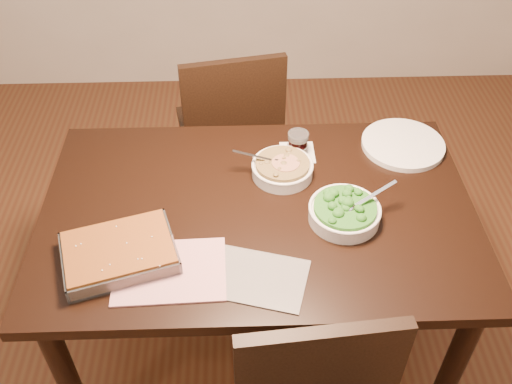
{
  "coord_description": "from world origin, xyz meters",
  "views": [
    {
      "loc": [
        -0.05,
        -1.32,
        2.04
      ],
      "look_at": [
        -0.01,
        0.02,
        0.8
      ],
      "focal_mm": 40.0,
      "sensor_mm": 36.0,
      "label": 1
    }
  ],
  "objects_px": {
    "baking_dish": "(119,253)",
    "chair_far": "(231,128)",
    "table": "(258,228)",
    "broccoli_bowl": "(345,212)",
    "wine_tumbler": "(298,143)",
    "stew_bowl": "(282,168)",
    "dinner_plate": "(403,144)"
  },
  "relations": [
    {
      "from": "baking_dish",
      "to": "chair_far",
      "type": "distance_m",
      "value": 1.05
    },
    {
      "from": "table",
      "to": "baking_dish",
      "type": "xyz_separation_m",
      "value": [
        -0.41,
        -0.2,
        0.12
      ]
    },
    {
      "from": "broccoli_bowl",
      "to": "wine_tumbler",
      "type": "xyz_separation_m",
      "value": [
        -0.12,
        0.34,
        0.02
      ]
    },
    {
      "from": "wine_tumbler",
      "to": "stew_bowl",
      "type": "bearing_deg",
      "value": -118.25
    },
    {
      "from": "stew_bowl",
      "to": "wine_tumbler",
      "type": "height_order",
      "value": "wine_tumbler"
    },
    {
      "from": "broccoli_bowl",
      "to": "wine_tumbler",
      "type": "bearing_deg",
      "value": 109.2
    },
    {
      "from": "broccoli_bowl",
      "to": "table",
      "type": "bearing_deg",
      "value": 167.31
    },
    {
      "from": "table",
      "to": "dinner_plate",
      "type": "distance_m",
      "value": 0.63
    },
    {
      "from": "wine_tumbler",
      "to": "chair_far",
      "type": "relative_size",
      "value": 0.09
    },
    {
      "from": "table",
      "to": "baking_dish",
      "type": "relative_size",
      "value": 3.72
    },
    {
      "from": "dinner_plate",
      "to": "chair_far",
      "type": "bearing_deg",
      "value": 143.99
    },
    {
      "from": "table",
      "to": "baking_dish",
      "type": "height_order",
      "value": "baking_dish"
    },
    {
      "from": "broccoli_bowl",
      "to": "chair_far",
      "type": "bearing_deg",
      "value": 113.9
    },
    {
      "from": "stew_bowl",
      "to": "table",
      "type": "bearing_deg",
      "value": -118.98
    },
    {
      "from": "table",
      "to": "wine_tumbler",
      "type": "bearing_deg",
      "value": 61.33
    },
    {
      "from": "chair_far",
      "to": "wine_tumbler",
      "type": "bearing_deg",
      "value": 106.09
    },
    {
      "from": "table",
      "to": "chair_far",
      "type": "xyz_separation_m",
      "value": [
        -0.1,
        0.76,
        -0.14
      ]
    },
    {
      "from": "table",
      "to": "baking_dish",
      "type": "distance_m",
      "value": 0.48
    },
    {
      "from": "table",
      "to": "chair_far",
      "type": "relative_size",
      "value": 1.53
    },
    {
      "from": "wine_tumbler",
      "to": "broccoli_bowl",
      "type": "bearing_deg",
      "value": -70.8
    },
    {
      "from": "table",
      "to": "stew_bowl",
      "type": "relative_size",
      "value": 5.94
    },
    {
      "from": "broccoli_bowl",
      "to": "wine_tumbler",
      "type": "distance_m",
      "value": 0.36
    },
    {
      "from": "table",
      "to": "dinner_plate",
      "type": "height_order",
      "value": "dinner_plate"
    },
    {
      "from": "broccoli_bowl",
      "to": "baking_dish",
      "type": "distance_m",
      "value": 0.7
    },
    {
      "from": "wine_tumbler",
      "to": "chair_far",
      "type": "bearing_deg",
      "value": 116.99
    },
    {
      "from": "table",
      "to": "chair_far",
      "type": "distance_m",
      "value": 0.78
    },
    {
      "from": "stew_bowl",
      "to": "chair_far",
      "type": "height_order",
      "value": "chair_far"
    },
    {
      "from": "broccoli_bowl",
      "to": "chair_far",
      "type": "distance_m",
      "value": 0.94
    },
    {
      "from": "wine_tumbler",
      "to": "chair_far",
      "type": "xyz_separation_m",
      "value": [
        -0.25,
        0.48,
        -0.29
      ]
    },
    {
      "from": "wine_tumbler",
      "to": "dinner_plate",
      "type": "bearing_deg",
      "value": 3.52
    },
    {
      "from": "stew_bowl",
      "to": "chair_far",
      "type": "relative_size",
      "value": 0.26
    },
    {
      "from": "broccoli_bowl",
      "to": "wine_tumbler",
      "type": "relative_size",
      "value": 2.97
    }
  ]
}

